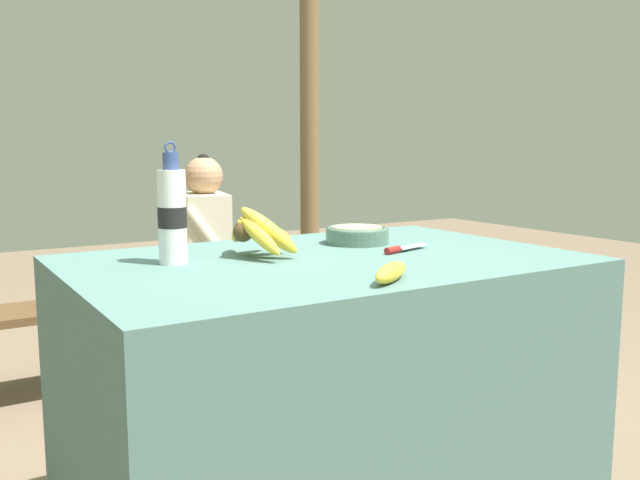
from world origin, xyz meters
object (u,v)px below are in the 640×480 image
knife (400,249)px  support_post_far (310,111)px  serving_bowl (357,234)px  water_bottle (172,215)px  wooden_bench (160,306)px  seated_vendor (195,250)px  banana_bunch_ripe (257,232)px  loose_banana_front (391,272)px  banana_bunch_green (55,291)px

knife → support_post_far: (0.88, 1.97, 0.48)m
serving_bowl → water_bottle: water_bottle is taller
knife → support_post_far: bearing=49.7°
water_bottle → wooden_bench: water_bottle is taller
water_bottle → seated_vendor: bearing=66.8°
banana_bunch_ripe → wooden_bench: (0.18, 1.41, -0.52)m
water_bottle → knife: bearing=-14.6°
knife → loose_banana_front: bearing=-147.4°
banana_bunch_ripe → banana_bunch_green: 1.49m
water_bottle → support_post_far: (1.49, 1.82, 0.37)m
seated_vendor → support_post_far: (0.90, 0.45, 0.69)m
serving_bowl → water_bottle: bearing=-175.6°
banana_bunch_ripe → support_post_far: (1.26, 1.84, 0.42)m
seated_vendor → support_post_far: support_post_far is taller
seated_vendor → knife: bearing=103.9°
banana_bunch_green → support_post_far: size_ratio=0.11×
serving_bowl → loose_banana_front: bearing=-117.4°
wooden_bench → serving_bowl: bearing=-82.1°
banana_bunch_green → support_post_far: support_post_far is taller
banana_bunch_ripe → wooden_bench: size_ratio=0.16×
wooden_bench → banana_bunch_green: 0.47m
serving_bowl → support_post_far: support_post_far is taller
banana_bunch_ripe → water_bottle: size_ratio=0.92×
knife → seated_vendor: bearing=74.5°
seated_vendor → support_post_far: 1.22m
seated_vendor → banana_bunch_green: 0.65m
banana_bunch_ripe → loose_banana_front: (0.10, -0.45, -0.05)m
knife → wooden_bench: bearing=80.9°
support_post_far → loose_banana_front: bearing=-116.8°
seated_vendor → banana_bunch_green: seated_vendor is taller
wooden_bench → banana_bunch_green: bearing=179.9°
seated_vendor → banana_bunch_ripe: bearing=88.7°
serving_bowl → wooden_bench: (-0.19, 1.34, -0.48)m
serving_bowl → banana_bunch_green: (-0.64, 1.34, -0.36)m
banana_bunch_ripe → banana_bunch_green: bearing=101.0°
serving_bowl → water_bottle: size_ratio=0.62×
banana_bunch_green → banana_bunch_ripe: bearing=-79.0°
banana_bunch_ripe → seated_vendor: (0.36, 1.39, -0.26)m
banana_bunch_ripe → serving_bowl: bearing=10.1°
support_post_far → serving_bowl: bearing=-116.6°
banana_bunch_ripe → serving_bowl: 0.38m
serving_bowl → seated_vendor: bearing=90.5°
water_bottle → wooden_bench: (0.41, 1.39, -0.58)m
loose_banana_front → support_post_far: bearing=63.2°
water_bottle → loose_banana_front: water_bottle is taller
water_bottle → loose_banana_front: size_ratio=1.83×
loose_banana_front → banana_bunch_green: 1.93m
water_bottle → banana_bunch_green: 1.46m
knife → wooden_bench: size_ratio=0.10×
water_bottle → loose_banana_front: bearing=-54.7°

